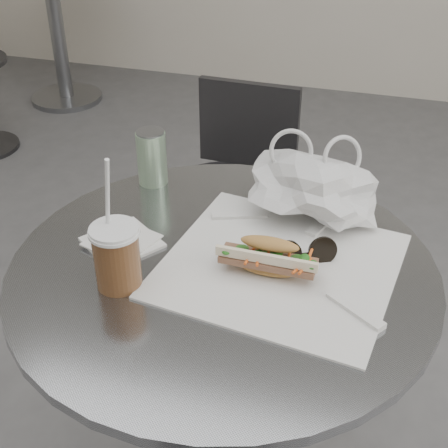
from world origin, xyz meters
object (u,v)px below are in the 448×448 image
(chair_far, at_px, (233,225))
(banh_mi, at_px, (269,257))
(cafe_table, at_px, (223,373))
(iced_coffee, at_px, (117,255))
(bg_table, at_px, (56,19))
(sunglasses, at_px, (304,254))
(drink_can, at_px, (152,157))

(chair_far, height_order, banh_mi, banh_mi)
(cafe_table, relative_size, chair_far, 1.02)
(chair_far, bearing_deg, iced_coffee, 94.00)
(bg_table, relative_size, chair_far, 0.99)
(banh_mi, bearing_deg, bg_table, 128.28)
(cafe_table, height_order, banh_mi, banh_mi)
(cafe_table, distance_m, sunglasses, 0.33)
(banh_mi, bearing_deg, cafe_table, 179.04)
(sunglasses, distance_m, drink_can, 0.42)
(banh_mi, bearing_deg, drink_can, 142.61)
(bg_table, distance_m, drink_can, 2.41)
(chair_far, bearing_deg, drink_can, 86.19)
(banh_mi, bearing_deg, iced_coffee, -156.95)
(drink_can, bearing_deg, sunglasses, -28.36)
(chair_far, relative_size, drink_can, 6.22)
(banh_mi, xyz_separation_m, iced_coffee, (-0.24, -0.10, 0.02))
(iced_coffee, xyz_separation_m, drink_can, (-0.07, 0.34, 0.00))
(bg_table, relative_size, drink_can, 6.17)
(iced_coffee, distance_m, drink_can, 0.35)
(cafe_table, xyz_separation_m, sunglasses, (0.14, 0.05, 0.29))
(banh_mi, distance_m, iced_coffee, 0.26)
(iced_coffee, bearing_deg, banh_mi, 22.14)
(banh_mi, relative_size, sunglasses, 1.83)
(bg_table, xyz_separation_m, iced_coffee, (1.45, -2.30, 0.33))
(sunglasses, xyz_separation_m, drink_can, (-0.36, 0.20, 0.04))
(cafe_table, xyz_separation_m, iced_coffee, (-0.15, -0.10, 0.33))
(cafe_table, height_order, drink_can, drink_can)
(bg_table, bearing_deg, banh_mi, -52.63)
(cafe_table, distance_m, bg_table, 2.72)
(cafe_table, xyz_separation_m, drink_can, (-0.23, 0.24, 0.33))
(chair_far, xyz_separation_m, drink_can, (-0.05, -0.47, 0.46))
(chair_far, bearing_deg, bg_table, -43.93)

